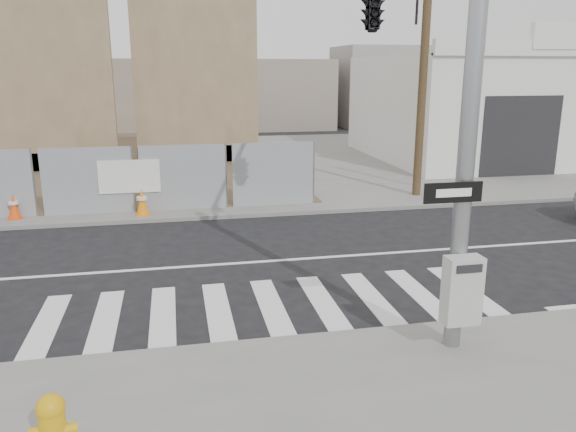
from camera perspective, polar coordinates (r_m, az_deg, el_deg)
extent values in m
plane|color=black|center=(13.05, -3.63, -4.73)|extent=(100.00, 100.00, 0.00)
cube|color=slate|center=(26.60, -7.89, 5.32)|extent=(50.00, 20.00, 0.12)
cylinder|color=gray|center=(8.52, 17.94, 9.17)|extent=(0.26, 0.26, 7.00)
cube|color=#B2B2AF|center=(8.82, 17.27, -7.22)|extent=(0.55, 0.30, 1.05)
cube|color=black|center=(8.40, 16.44, 2.30)|extent=(0.90, 0.03, 0.30)
cube|color=silver|center=(8.39, 16.50, 2.28)|extent=(0.55, 0.01, 0.12)
imported|color=black|center=(12.38, 8.65, 20.27)|extent=(0.53, 2.48, 1.00)
cylinder|color=gray|center=(19.44, 18.50, 9.20)|extent=(0.12, 0.12, 5.20)
imported|color=black|center=(19.40, 19.12, 16.55)|extent=(0.16, 0.20, 1.00)
cube|color=#746245|center=(25.76, -24.20, 12.99)|extent=(6.00, 0.50, 8.00)
cube|color=#746245|center=(26.43, -23.21, 5.22)|extent=(6.00, 1.30, 0.80)
cube|color=#746245|center=(26.22, -9.33, 14.06)|extent=(5.50, 0.50, 8.00)
cube|color=#746245|center=(26.89, -9.05, 6.38)|extent=(5.50, 1.30, 0.80)
cube|color=silver|center=(29.72, 20.59, 10.30)|extent=(12.00, 10.00, 4.80)
cube|color=silver|center=(25.57, 27.18, 14.92)|extent=(12.00, 0.30, 0.60)
cube|color=black|center=(24.51, 22.58, 7.47)|extent=(3.40, 0.06, 3.20)
cylinder|color=#4F3F24|center=(19.50, 13.75, 16.62)|extent=(0.28, 0.28, 10.00)
sphere|color=#CD970B|center=(6.89, -22.99, -17.48)|extent=(0.31, 0.31, 0.31)
cylinder|color=#CD970B|center=(7.01, -21.25, -19.48)|extent=(0.17, 0.15, 0.12)
cube|color=#ED450C|center=(18.14, -25.97, -0.19)|extent=(0.46, 0.46, 0.03)
cone|color=#ED450C|center=(18.06, -26.09, 0.88)|extent=(0.41, 0.41, 0.73)
cylinder|color=silver|center=(18.04, -26.13, 1.21)|extent=(0.28, 0.28, 0.08)
cube|color=orange|center=(17.29, -14.53, 0.18)|extent=(0.46, 0.46, 0.03)
cone|color=orange|center=(17.20, -14.61, 1.39)|extent=(0.41, 0.41, 0.79)
cylinder|color=silver|center=(17.18, -14.63, 1.75)|extent=(0.30, 0.30, 0.09)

